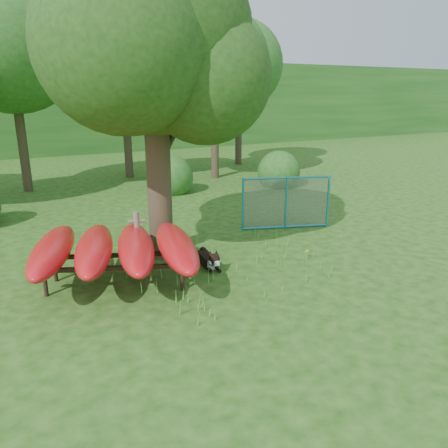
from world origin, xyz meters
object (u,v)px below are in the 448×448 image
oak_tree (151,46)px  fence_section (286,203)px  kayak_rack (115,248)px  husky_dog (209,260)px

oak_tree → fence_section: oak_tree is taller
oak_tree → kayak_rack: size_ratio=1.76×
oak_tree → kayak_rack: oak_tree is taller
oak_tree → fence_section: (3.98, 0.27, -4.03)m
kayak_rack → fence_section: 5.64m
husky_dog → kayak_rack: bearing=-174.5°
oak_tree → kayak_rack: 4.44m
oak_tree → husky_dog: size_ratio=6.37×
oak_tree → kayak_rack: (-1.42, -1.35, -3.98)m
husky_dog → fence_section: bearing=32.0°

